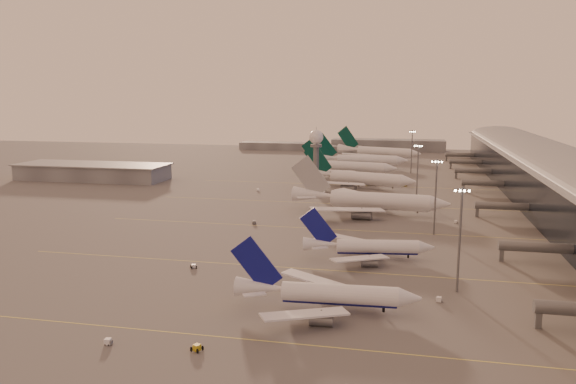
# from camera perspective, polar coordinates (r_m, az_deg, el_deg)

# --- Properties ---
(ground) EXTENTS (700.00, 700.00, 0.00)m
(ground) POSITION_cam_1_polar(r_m,az_deg,el_deg) (145.88, -6.82, -8.41)
(ground) COLOR #605D5E
(ground) RESTS_ON ground
(taxiway_markings) EXTENTS (180.00, 185.25, 0.02)m
(taxiway_markings) POSITION_cam_1_polar(r_m,az_deg,el_deg) (192.98, 7.12, -3.83)
(taxiway_markings) COLOR #ECDE53
(taxiway_markings) RESTS_ON ground
(terminal) EXTENTS (57.00, 362.00, 23.04)m
(terminal) POSITION_cam_1_polar(r_m,az_deg,el_deg) (251.38, 26.29, 0.87)
(terminal) COLOR black
(terminal) RESTS_ON ground
(hangar) EXTENTS (82.00, 27.00, 8.50)m
(hangar) POSITION_cam_1_polar(r_m,az_deg,el_deg) (320.04, -19.22, 1.98)
(hangar) COLOR slate
(hangar) RESTS_ON ground
(radar_tower) EXTENTS (6.40, 6.40, 31.10)m
(radar_tower) POSITION_cam_1_polar(r_m,az_deg,el_deg) (255.27, 2.88, 4.38)
(radar_tower) COLOR slate
(radar_tower) RESTS_ON ground
(mast_a) EXTENTS (3.60, 0.56, 25.00)m
(mast_a) POSITION_cam_1_polar(r_m,az_deg,el_deg) (135.30, 17.06, -4.20)
(mast_a) COLOR slate
(mast_a) RESTS_ON ground
(mast_b) EXTENTS (3.60, 0.56, 25.00)m
(mast_b) POSITION_cam_1_polar(r_m,az_deg,el_deg) (188.82, 14.77, -0.14)
(mast_b) COLOR slate
(mast_b) RESTS_ON ground
(mast_c) EXTENTS (3.60, 0.56, 25.00)m
(mast_c) POSITION_cam_1_polar(r_m,az_deg,el_deg) (242.99, 13.02, 2.14)
(mast_c) COLOR slate
(mast_c) RESTS_ON ground
(mast_d) EXTENTS (3.60, 0.56, 25.00)m
(mast_d) POSITION_cam_1_polar(r_m,az_deg,el_deg) (332.38, 12.46, 4.22)
(mast_d) COLOR slate
(mast_d) RESTS_ON ground
(distant_horizon) EXTENTS (165.00, 37.50, 9.00)m
(distant_horizon) POSITION_cam_1_polar(r_m,az_deg,el_deg) (459.88, 6.67, 4.70)
(distant_horizon) COLOR slate
(distant_horizon) RESTS_ON ground
(narrowbody_near) EXTENTS (40.70, 32.45, 15.90)m
(narrowbody_near) POSITION_cam_1_polar(r_m,az_deg,el_deg) (121.62, 3.90, -10.57)
(narrowbody_near) COLOR white
(narrowbody_near) RESTS_ON ground
(narrowbody_mid) EXTENTS (37.43, 29.67, 14.68)m
(narrowbody_mid) POSITION_cam_1_polar(r_m,az_deg,el_deg) (159.25, 8.13, -5.74)
(narrowbody_mid) COLOR white
(narrowbody_mid) RESTS_ON ground
(widebody_white) EXTENTS (62.03, 49.47, 21.84)m
(widebody_white) POSITION_cam_1_polar(r_m,az_deg,el_deg) (219.26, 8.26, -1.18)
(widebody_white) COLOR white
(widebody_white) RESTS_ON ground
(greentail_a) EXTENTS (57.14, 45.51, 21.30)m
(greentail_a) POSITION_cam_1_polar(r_m,az_deg,el_deg) (276.86, 7.19, 1.17)
(greentail_a) COLOR white
(greentail_a) RESTS_ON ground
(greentail_b) EXTENTS (55.80, 44.71, 20.39)m
(greentail_b) POSITION_cam_1_polar(r_m,az_deg,el_deg) (320.72, 6.21, 2.37)
(greentail_b) COLOR white
(greentail_b) RESTS_ON ground
(greentail_c) EXTENTS (59.43, 47.98, 21.58)m
(greentail_c) POSITION_cam_1_polar(r_m,az_deg,el_deg) (351.61, 7.37, 3.05)
(greentail_c) COLOR white
(greentail_c) RESTS_ON ground
(greentail_d) EXTENTS (60.15, 47.76, 22.74)m
(greentail_d) POSITION_cam_1_polar(r_m,az_deg,el_deg) (400.29, 9.17, 3.87)
(greentail_d) COLOR white
(greentail_d) RESTS_ON ground
(gsv_truck_a) EXTENTS (6.17, 2.78, 2.41)m
(gsv_truck_a) POSITION_cam_1_polar(r_m,az_deg,el_deg) (111.97, -17.61, -14.01)
(gsv_truck_a) COLOR silver
(gsv_truck_a) RESTS_ON ground
(gsv_tug_near) EXTENTS (3.59, 4.54, 1.13)m
(gsv_tug_near) POSITION_cam_1_polar(r_m,az_deg,el_deg) (106.32, -9.23, -15.37)
(gsv_tug_near) COLOR gold
(gsv_tug_near) RESTS_ON ground
(gsv_catering_a) EXTENTS (5.68, 3.29, 4.38)m
(gsv_catering_a) POSITION_cam_1_polar(r_m,az_deg,el_deg) (131.12, 15.22, -9.84)
(gsv_catering_a) COLOR silver
(gsv_catering_a) RESTS_ON ground
(gsv_tug_mid) EXTENTS (3.67, 4.05, 0.99)m
(gsv_tug_mid) POSITION_cam_1_polar(r_m,az_deg,el_deg) (152.44, -9.56, -7.47)
(gsv_tug_mid) COLOR silver
(gsv_tug_mid) RESTS_ON ground
(gsv_truck_b) EXTENTS (5.65, 3.23, 2.16)m
(gsv_truck_b) POSITION_cam_1_polar(r_m,az_deg,el_deg) (175.62, 13.10, -5.05)
(gsv_truck_b) COLOR silver
(gsv_truck_b) RESTS_ON ground
(gsv_truck_c) EXTENTS (6.29, 4.80, 2.42)m
(gsv_truck_c) POSITION_cam_1_polar(r_m,az_deg,el_deg) (199.80, -3.35, -2.93)
(gsv_truck_c) COLOR #5C5E61
(gsv_truck_c) RESTS_ON ground
(gsv_catering_b) EXTENTS (5.47, 3.95, 4.10)m
(gsv_catering_b) POSITION_cam_1_polar(r_m,az_deg,el_deg) (209.46, 16.76, -2.51)
(gsv_catering_b) COLOR silver
(gsv_catering_b) RESTS_ON ground
(gsv_tug_far) EXTENTS (3.72, 4.58, 1.14)m
(gsv_tug_far) POSITION_cam_1_polar(r_m,az_deg,el_deg) (246.36, 4.62, -0.63)
(gsv_tug_far) COLOR silver
(gsv_tug_far) RESTS_ON ground
(gsv_truck_d) EXTENTS (4.19, 6.13, 2.33)m
(gsv_truck_d) POSITION_cam_1_polar(r_m,az_deg,el_deg) (266.16, -3.07, 0.32)
(gsv_truck_d) COLOR silver
(gsv_truck_d) RESTS_ON ground
(gsv_tug_hangar) EXTENTS (3.87, 3.24, 0.95)m
(gsv_tug_hangar) POSITION_cam_1_polar(r_m,az_deg,el_deg) (285.88, 11.82, 0.65)
(gsv_tug_hangar) COLOR gold
(gsv_tug_hangar) RESTS_ON ground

